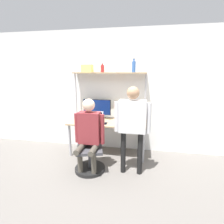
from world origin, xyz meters
TOP-DOWN VIEW (x-y plane):
  - ground_plane at (0.00, 0.00)m, footprint 12.00×12.00m
  - wall_back at (0.00, 0.70)m, footprint 8.00×0.06m
  - desk at (0.00, 0.35)m, footprint 1.68×0.65m
  - shelf_unit at (0.00, 0.53)m, footprint 1.59×0.27m
  - monitor at (-0.28, 0.52)m, footprint 0.63×0.22m
  - laptop at (-0.24, 0.26)m, footprint 0.30×0.24m
  - cell_phone at (-0.02, 0.20)m, footprint 0.07×0.15m
  - office_chair at (-0.19, -0.36)m, footprint 0.57×0.57m
  - person_seated at (-0.18, -0.40)m, footprint 0.55×0.47m
  - person_standing at (0.58, -0.34)m, footprint 0.62×0.21m
  - bottle_blue at (0.52, 0.53)m, footprint 0.08×0.08m
  - bottle_clear at (0.15, 0.53)m, footprint 0.06×0.06m
  - bottle_red at (-0.15, 0.53)m, footprint 0.08×0.08m
  - storage_box at (-0.49, 0.53)m, footprint 0.23×0.18m

SIDE VIEW (x-z plane):
  - ground_plane at x=0.00m, z-range 0.00..0.00m
  - office_chair at x=-0.19m, z-range -0.18..0.72m
  - desk at x=0.00m, z-range 0.29..1.03m
  - cell_phone at x=-0.02m, z-range 0.74..0.75m
  - person_seated at x=-0.18m, z-range 0.11..1.46m
  - laptop at x=-0.24m, z-range 0.69..0.92m
  - monitor at x=-0.28m, z-range 0.76..1.22m
  - person_standing at x=0.58m, z-range 0.21..1.78m
  - wall_back at x=0.00m, z-range 0.00..2.70m
  - shelf_unit at x=0.00m, z-range 0.61..2.40m
  - bottle_red at x=-0.15m, z-range 1.77..1.96m
  - storage_box at x=-0.49m, z-range 1.79..1.95m
  - bottle_clear at x=0.15m, z-range 1.77..1.99m
  - bottle_blue at x=0.52m, z-range 1.77..2.04m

